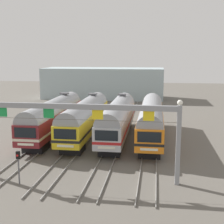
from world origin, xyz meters
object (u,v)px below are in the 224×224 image
commuter_train_stainless (118,118)px  yard_signal_mast (18,161)px  commuter_train_maroon (54,116)px  catenary_gantry (73,120)px  commuter_train_orange (151,118)px  commuter_train_yellow (85,117)px

commuter_train_stainless → yard_signal_mast: 16.51m
commuter_train_maroon → commuter_train_stainless: 8.28m
catenary_gantry → yard_signal_mast: (-4.14, -1.79, -3.13)m
commuter_train_orange → commuter_train_yellow: bearing=180.0°
commuter_train_maroon → commuter_train_yellow: bearing=0.0°
commuter_train_orange → catenary_gantry: bearing=-114.7°
catenary_gantry → yard_signal_mast: 5.49m
commuter_train_yellow → commuter_train_stainless: size_ratio=1.00×
commuter_train_yellow → catenary_gantry: (2.07, -13.50, 2.43)m
catenary_gantry → commuter_train_stainless: bearing=81.3°
commuter_train_maroon → catenary_gantry: size_ratio=1.02×
commuter_train_yellow → catenary_gantry: size_ratio=1.02×
yard_signal_mast → commuter_train_orange: bearing=55.9°
commuter_train_maroon → commuter_train_yellow: 4.14m
commuter_train_orange → yard_signal_mast: bearing=-124.1°
commuter_train_stainless → commuter_train_orange: bearing=-0.1°
commuter_train_stainless → yard_signal_mast: commuter_train_stainless is taller
commuter_train_stainless → yard_signal_mast: size_ratio=6.38×
yard_signal_mast → catenary_gantry: bearing=23.3°
commuter_train_maroon → commuter_train_stainless: (8.28, 0.00, 0.00)m
commuter_train_yellow → commuter_train_stainless: bearing=0.0°
commuter_train_stainless → commuter_train_orange: 4.14m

